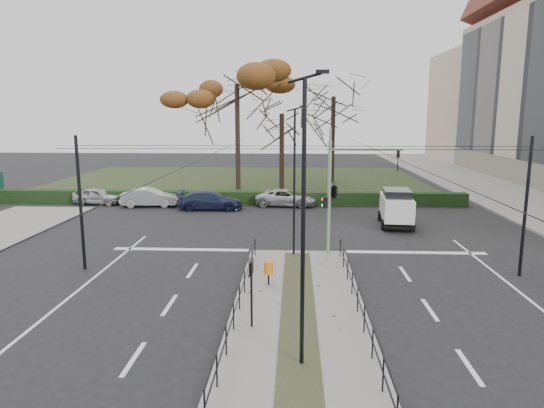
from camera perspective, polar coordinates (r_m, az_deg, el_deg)
The scene contains 20 objects.
ground at distance 19.78m, azimuth 3.05°, elevation -9.84°, with size 140.00×140.00×0.00m, color black.
median_island at distance 17.43m, azimuth 3.09°, elevation -12.46°, with size 4.40×15.00×0.14m, color slate.
sidewalk_east at distance 44.95m, azimuth 26.52°, elevation 0.62°, with size 8.00×90.00×0.14m, color slate.
park at distance 51.35m, azimuth -3.83°, elevation 2.76°, with size 38.00×26.00×0.10m, color #222E17.
hedge at distance 38.15m, azimuth -6.12°, elevation 0.76°, with size 38.00×1.00×1.00m, color black.
median_railing at distance 17.00m, azimuth 3.12°, elevation -9.77°, with size 4.14×13.24×0.92m.
catenary at distance 20.47m, azimuth 3.12°, elevation 0.78°, with size 20.00×34.00×6.00m.
traffic_light at distance 23.41m, azimuth 7.55°, elevation 1.76°, with size 3.76×2.16×5.53m.
litter_bin at distance 19.52m, azimuth -0.40°, elevation -7.55°, with size 0.37×0.37×0.95m.
info_panel at distance 15.46m, azimuth -2.47°, elevation -8.30°, with size 0.13×0.58×2.22m.
streetlamp_median_near at distance 12.59m, azimuth 3.77°, elevation -2.15°, with size 0.65×0.13×7.79m.
streetlamp_median_far at distance 23.06m, azimuth 2.68°, elevation 2.77°, with size 0.60×0.12×7.16m.
parked_car_first at distance 40.14m, azimuth -19.80°, elevation 0.89°, with size 1.52×3.78×1.29m, color #ACAEB4.
parked_car_second at distance 37.95m, azimuth -14.20°, elevation 0.76°, with size 1.49×4.27×1.41m, color #ACAEB4.
parked_car_third at distance 35.95m, azimuth -7.29°, elevation 0.45°, with size 1.92×4.73×1.37m, color #1C2342.
parked_car_fourth at distance 37.06m, azimuth 1.67°, elevation 0.76°, with size 2.13×4.62×1.28m, color #ACAEB4.
white_van at distance 31.33m, azimuth 14.41°, elevation -0.31°, with size 2.26×4.37×2.29m.
rust_tree at distance 44.67m, azimuth -4.14°, elevation 13.88°, with size 10.46×10.46×12.48m.
bare_tree_center at distance 49.87m, azimuth 7.25°, elevation 11.72°, with size 7.24×7.24×11.43m.
bare_tree_near at distance 45.11m, azimuth 1.16°, elevation 9.95°, with size 5.61×5.61×9.18m.
Camera 1 is at (-0.15, -18.57, 6.83)m, focal length 32.00 mm.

